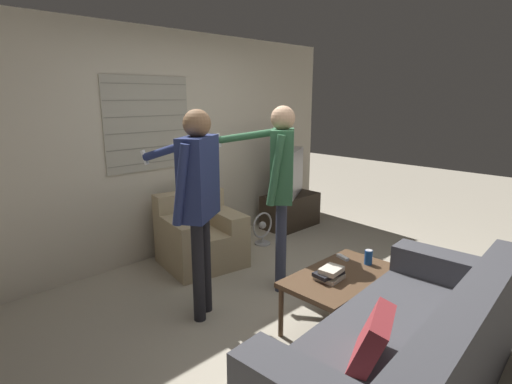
{
  "coord_description": "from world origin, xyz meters",
  "views": [
    {
      "loc": [
        -2.51,
        -1.94,
        1.84
      ],
      "look_at": [
        -0.09,
        0.52,
        1.0
      ],
      "focal_mm": 28.0,
      "sensor_mm": 36.0,
      "label": 1
    }
  ],
  "objects_px": {
    "floor_fan": "(262,229)",
    "tv": "(291,172)",
    "couch_blue": "(409,358)",
    "book_stack": "(330,274)",
    "coffee_table": "(341,279)",
    "armchair_beige": "(199,236)",
    "person_left_standing": "(198,189)",
    "soda_can": "(368,257)",
    "spare_remote": "(343,257)",
    "person_right_standing": "(281,176)"
  },
  "relations": [
    {
      "from": "coffee_table",
      "to": "tv",
      "type": "distance_m",
      "value": 2.6
    },
    {
      "from": "person_right_standing",
      "to": "spare_remote",
      "type": "xyz_separation_m",
      "value": [
        0.12,
        -0.63,
        -0.65
      ]
    },
    {
      "from": "couch_blue",
      "to": "coffee_table",
      "type": "distance_m",
      "value": 0.89
    },
    {
      "from": "person_right_standing",
      "to": "soda_can",
      "type": "height_order",
      "value": "person_right_standing"
    },
    {
      "from": "armchair_beige",
      "to": "spare_remote",
      "type": "relative_size",
      "value": 6.77
    },
    {
      "from": "floor_fan",
      "to": "tv",
      "type": "bearing_deg",
      "value": 15.79
    },
    {
      "from": "book_stack",
      "to": "person_left_standing",
      "type": "bearing_deg",
      "value": 121.34
    },
    {
      "from": "tv",
      "to": "book_stack",
      "type": "bearing_deg",
      "value": 17.76
    },
    {
      "from": "couch_blue",
      "to": "person_left_standing",
      "type": "height_order",
      "value": "person_left_standing"
    },
    {
      "from": "armchair_beige",
      "to": "tv",
      "type": "height_order",
      "value": "tv"
    },
    {
      "from": "coffee_table",
      "to": "book_stack",
      "type": "bearing_deg",
      "value": 175.14
    },
    {
      "from": "coffee_table",
      "to": "person_left_standing",
      "type": "height_order",
      "value": "person_left_standing"
    },
    {
      "from": "armchair_beige",
      "to": "person_right_standing",
      "type": "relative_size",
      "value": 0.53
    },
    {
      "from": "floor_fan",
      "to": "person_left_standing",
      "type": "bearing_deg",
      "value": -152.68
    },
    {
      "from": "person_left_standing",
      "to": "person_right_standing",
      "type": "height_order",
      "value": "person_right_standing"
    },
    {
      "from": "book_stack",
      "to": "spare_remote",
      "type": "distance_m",
      "value": 0.44
    },
    {
      "from": "person_right_standing",
      "to": "book_stack",
      "type": "bearing_deg",
      "value": -149.88
    },
    {
      "from": "spare_remote",
      "to": "soda_can",
      "type": "bearing_deg",
      "value": -59.42
    },
    {
      "from": "couch_blue",
      "to": "coffee_table",
      "type": "relative_size",
      "value": 2.16
    },
    {
      "from": "tv",
      "to": "soda_can",
      "type": "distance_m",
      "value": 2.43
    },
    {
      "from": "armchair_beige",
      "to": "person_right_standing",
      "type": "height_order",
      "value": "person_right_standing"
    },
    {
      "from": "armchair_beige",
      "to": "tv",
      "type": "xyz_separation_m",
      "value": [
        1.71,
        0.14,
        0.47
      ]
    },
    {
      "from": "spare_remote",
      "to": "floor_fan",
      "type": "distance_m",
      "value": 1.7
    },
    {
      "from": "coffee_table",
      "to": "soda_can",
      "type": "distance_m",
      "value": 0.35
    },
    {
      "from": "person_left_standing",
      "to": "soda_can",
      "type": "bearing_deg",
      "value": -75.65
    },
    {
      "from": "person_left_standing",
      "to": "soda_can",
      "type": "distance_m",
      "value": 1.53
    },
    {
      "from": "tv",
      "to": "book_stack",
      "type": "xyz_separation_m",
      "value": [
        -1.81,
        -1.95,
        -0.29
      ]
    },
    {
      "from": "coffee_table",
      "to": "soda_can",
      "type": "bearing_deg",
      "value": -8.68
    },
    {
      "from": "coffee_table",
      "to": "person_left_standing",
      "type": "bearing_deg",
      "value": 127.05
    },
    {
      "from": "tv",
      "to": "person_right_standing",
      "type": "distance_m",
      "value": 1.94
    },
    {
      "from": "armchair_beige",
      "to": "soda_can",
      "type": "bearing_deg",
      "value": 110.93
    },
    {
      "from": "book_stack",
      "to": "soda_can",
      "type": "distance_m",
      "value": 0.47
    },
    {
      "from": "book_stack",
      "to": "floor_fan",
      "type": "relative_size",
      "value": 0.59
    },
    {
      "from": "person_left_standing",
      "to": "book_stack",
      "type": "bearing_deg",
      "value": -90.74
    },
    {
      "from": "coffee_table",
      "to": "tv",
      "type": "xyz_separation_m",
      "value": [
        1.67,
        1.96,
        0.38
      ]
    },
    {
      "from": "spare_remote",
      "to": "couch_blue",
      "type": "bearing_deg",
      "value": -110.17
    },
    {
      "from": "couch_blue",
      "to": "spare_remote",
      "type": "bearing_deg",
      "value": 49.27
    },
    {
      "from": "book_stack",
      "to": "floor_fan",
      "type": "bearing_deg",
      "value": 59.5
    },
    {
      "from": "tv",
      "to": "spare_remote",
      "type": "xyz_separation_m",
      "value": [
        -1.39,
        -1.79,
        -0.32
      ]
    },
    {
      "from": "couch_blue",
      "to": "floor_fan",
      "type": "distance_m",
      "value": 2.83
    },
    {
      "from": "tv",
      "to": "floor_fan",
      "type": "relative_size",
      "value": 1.87
    },
    {
      "from": "person_left_standing",
      "to": "floor_fan",
      "type": "relative_size",
      "value": 4.17
    },
    {
      "from": "couch_blue",
      "to": "book_stack",
      "type": "xyz_separation_m",
      "value": [
        0.3,
        0.79,
        0.18
      ]
    },
    {
      "from": "tv",
      "to": "spare_remote",
      "type": "relative_size",
      "value": 5.74
    },
    {
      "from": "book_stack",
      "to": "spare_remote",
      "type": "xyz_separation_m",
      "value": [
        0.42,
        0.16,
        -0.03
      ]
    },
    {
      "from": "spare_remote",
      "to": "person_right_standing",
      "type": "bearing_deg",
      "value": 118.0
    },
    {
      "from": "soda_can",
      "to": "floor_fan",
      "type": "bearing_deg",
      "value": 72.96
    },
    {
      "from": "armchair_beige",
      "to": "floor_fan",
      "type": "distance_m",
      "value": 0.92
    },
    {
      "from": "soda_can",
      "to": "floor_fan",
      "type": "distance_m",
      "value": 1.89
    },
    {
      "from": "armchair_beige",
      "to": "floor_fan",
      "type": "relative_size",
      "value": 2.2
    }
  ]
}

